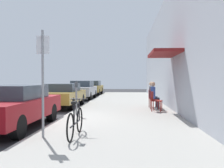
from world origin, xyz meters
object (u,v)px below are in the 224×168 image
cafe_chair_0 (155,100)px  cafe_chair_1 (153,98)px  seated_patron_2 (153,93)px  parked_car_2 (82,89)px  bicycle_0 (75,122)px  seated_patron_1 (154,94)px  cafe_chair_2 (151,97)px  parked_car_1 (63,95)px  parked_car_0 (13,106)px  parking_meter (76,96)px  parked_car_3 (92,87)px  street_sign (43,75)px

cafe_chair_0 → cafe_chair_1: same height
seated_patron_2 → parked_car_2: bearing=126.8°
bicycle_0 → seated_patron_2: (2.53, 6.64, 0.34)m
seated_patron_1 → seated_patron_2: (-0.00, 0.78, 0.00)m
parked_car_2 → seated_patron_2: parked_car_2 is taller
parked_car_2 → cafe_chair_2: size_ratio=5.06×
parked_car_1 → cafe_chair_1: parked_car_1 is taller
parked_car_0 → parked_car_1: (0.00, 5.86, -0.02)m
parking_meter → cafe_chair_0: 3.51m
cafe_chair_2 → cafe_chair_1: bearing=-90.0°
parked_car_3 → parking_meter: bearing=-84.1°
parked_car_2 → bicycle_0: size_ratio=2.57×
parked_car_0 → parked_car_3: bearing=90.0°
cafe_chair_1 → cafe_chair_2: size_ratio=1.00×
parked_car_0 → street_sign: size_ratio=1.69×
cafe_chair_0 → cafe_chair_2: (-0.00, 1.66, 0.00)m
parked_car_2 → bicycle_0: (2.28, -13.08, -0.26)m
parked_car_2 → seated_patron_1: size_ratio=3.41×
parked_car_0 → parked_car_1: size_ratio=1.00×
street_sign → parked_car_1: bearing=101.4°
seated_patron_1 → parked_car_2: bearing=123.7°
parked_car_0 → cafe_chair_0: size_ratio=5.06×
parked_car_2 → cafe_chair_1: (4.76, -7.21, -0.11)m
cafe_chair_1 → parked_car_2: bearing=123.4°
parked_car_3 → street_sign: 18.64m
cafe_chair_2 → parked_car_2: bearing=126.5°
parked_car_1 → seated_patron_1: size_ratio=3.41×
street_sign → cafe_chair_1: street_sign is taller
street_sign → seated_patron_1: (3.32, 5.92, -0.82)m
street_sign → cafe_chair_2: street_sign is taller
parked_car_1 → parked_car_2: bearing=90.0°
parked_car_2 → seated_patron_2: 8.04m
parking_meter → parked_car_2: bearing=99.3°
cafe_chair_1 → street_sign: bearing=-118.8°
cafe_chair_2 → parking_meter: bearing=-136.3°
parked_car_3 → seated_patron_2: size_ratio=3.41×
parked_car_1 → parked_car_2: parked_car_2 is taller
cafe_chair_0 → seated_patron_2: (0.06, 1.66, 0.19)m
parked_car_2 → bicycle_0: 13.28m
cafe_chair_0 → bicycle_0: bearing=-116.4°
street_sign → seated_patron_1: street_sign is taller
parked_car_0 → seated_patron_2: 7.05m
bicycle_0 → cafe_chair_1: bicycle_0 is taller
parked_car_3 → parked_car_0: bearing=-90.0°
parking_meter → street_sign: (-0.05, -3.64, 0.75)m
parked_car_3 → seated_patron_1: size_ratio=3.41×
parked_car_3 → cafe_chair_0: bearing=-70.6°
cafe_chair_0 → seated_patron_1: seated_patron_1 is taller
bicycle_0 → cafe_chair_1: 6.37m
street_sign → cafe_chair_1: (3.26, 5.93, -1.02)m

